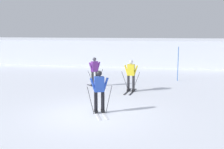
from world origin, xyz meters
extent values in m
plane|color=silver|center=(0.00, 0.00, 0.00)|extent=(120.00, 120.00, 0.00)
cube|color=silver|center=(0.00, 18.23, 1.17)|extent=(80.00, 8.09, 2.34)
cube|color=silver|center=(0.46, 0.25, 0.01)|extent=(0.70, 1.51, 0.02)
cube|color=silver|center=(0.20, 0.14, 0.01)|extent=(0.70, 1.51, 0.02)
cube|color=black|center=(0.40, 0.39, 0.07)|extent=(0.21, 0.29, 0.10)
cube|color=black|center=(0.14, 0.28, 0.07)|extent=(0.21, 0.29, 0.10)
cylinder|color=black|center=(0.40, 0.39, 0.55)|extent=(0.14, 0.14, 0.85)
cylinder|color=black|center=(0.14, 0.28, 0.55)|extent=(0.14, 0.14, 0.85)
cube|color=#284CB7|center=(0.27, 0.34, 1.17)|extent=(0.44, 0.37, 0.60)
cylinder|color=#284CB7|center=(0.51, 0.42, 1.16)|extent=(0.27, 0.18, 0.55)
cylinder|color=#284CB7|center=(0.05, 0.22, 1.16)|extent=(0.27, 0.18, 0.55)
sphere|color=black|center=(0.27, 0.34, 1.60)|extent=(0.22, 0.22, 0.22)
cylinder|color=#38383D|center=(0.65, 0.39, 0.56)|extent=(0.26, 0.13, 1.12)
cylinder|color=#38383D|center=(-0.03, 0.10, 0.56)|extent=(0.26, 0.13, 1.12)
cube|color=black|center=(-0.94, 5.52, 0.01)|extent=(1.14, 1.24, 0.02)
cube|color=black|center=(-1.15, 5.33, 0.01)|extent=(1.14, 1.24, 0.02)
cube|color=black|center=(-1.04, 5.63, 0.07)|extent=(0.26, 0.27, 0.10)
cube|color=black|center=(-1.25, 5.44, 0.07)|extent=(0.26, 0.27, 0.10)
cylinder|color=#2D2D33|center=(-1.04, 5.63, 0.55)|extent=(0.14, 0.14, 0.85)
cylinder|color=#2D2D33|center=(-1.25, 5.44, 0.55)|extent=(0.14, 0.14, 0.85)
cube|color=purple|center=(-1.15, 5.53, 1.17)|extent=(0.44, 0.43, 0.60)
cylinder|color=purple|center=(-0.95, 5.69, 1.16)|extent=(0.25, 0.24, 0.55)
cylinder|color=purple|center=(-1.32, 5.35, 1.16)|extent=(0.25, 0.24, 0.55)
sphere|color=#4C4C56|center=(-1.15, 5.53, 1.60)|extent=(0.22, 0.22, 0.22)
cylinder|color=#38383D|center=(-0.86, 5.66, 0.49)|extent=(0.32, 0.29, 0.99)
cylinder|color=#38383D|center=(-1.30, 5.26, 0.49)|extent=(0.32, 0.29, 0.99)
cube|color=black|center=(1.22, 4.34, 0.01)|extent=(0.27, 1.60, 0.02)
cube|color=black|center=(0.94, 4.37, 0.01)|extent=(0.27, 1.60, 0.02)
cube|color=black|center=(1.24, 4.49, 0.07)|extent=(0.15, 0.27, 0.10)
cube|color=black|center=(0.96, 4.52, 0.07)|extent=(0.15, 0.27, 0.10)
cylinder|color=#2D2D33|center=(1.24, 4.49, 0.55)|extent=(0.14, 0.14, 0.85)
cylinder|color=#2D2D33|center=(0.96, 4.52, 0.55)|extent=(0.14, 0.14, 0.85)
cube|color=yellow|center=(1.10, 4.50, 1.17)|extent=(0.41, 0.28, 0.60)
cylinder|color=yellow|center=(1.34, 4.46, 1.16)|extent=(0.26, 0.12, 0.55)
cylinder|color=yellow|center=(0.85, 4.51, 1.16)|extent=(0.26, 0.12, 0.55)
sphere|color=silver|center=(1.10, 4.50, 1.60)|extent=(0.22, 0.22, 0.22)
cylinder|color=#38383D|center=(1.38, 4.37, 0.54)|extent=(0.41, 0.07, 1.09)
cylinder|color=#38383D|center=(0.79, 4.44, 0.54)|extent=(0.41, 0.07, 1.09)
cube|color=#232328|center=(1.12, 4.71, 1.19)|extent=(0.30, 0.21, 0.40)
cylinder|color=#1E56AD|center=(3.77, 8.21, 1.10)|extent=(0.04, 0.04, 2.21)
camera|label=1|loc=(2.60, -10.25, 3.30)|focal=44.93mm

